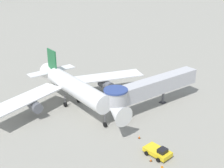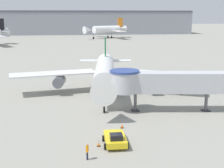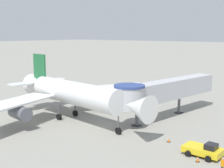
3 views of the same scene
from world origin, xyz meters
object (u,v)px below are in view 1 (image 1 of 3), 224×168
traffic_cone_apron_front (151,160)px  traffic_cone_near_nose (139,137)px  main_airplane (75,88)px  jet_bridge (147,88)px  pushback_tug_yellow (158,152)px  traffic_cone_starboard_wing (127,88)px

traffic_cone_apron_front → traffic_cone_near_nose: traffic_cone_near_nose is taller
traffic_cone_apron_front → main_airplane: bearing=81.7°
main_airplane → jet_bridge: main_airplane is taller
main_airplane → traffic_cone_apron_front: (-2.98, -20.46, -3.62)m
main_airplane → pushback_tug_yellow: main_airplane is taller
traffic_cone_starboard_wing → traffic_cone_near_nose: (-12.61, -14.51, -0.03)m
traffic_cone_starboard_wing → traffic_cone_apron_front: bearing=-129.2°
main_airplane → pushback_tug_yellow: 20.62m
pushback_tug_yellow → traffic_cone_near_nose: pushback_tug_yellow is taller
main_airplane → traffic_cone_near_nose: main_airplane is taller
traffic_cone_apron_front → traffic_cone_near_nose: bearing=56.5°
main_airplane → jet_bridge: bearing=-40.6°
jet_bridge → pushback_tug_yellow: size_ratio=5.40×
jet_bridge → pushback_tug_yellow: bearing=-125.9°
jet_bridge → pushback_tug_yellow: jet_bridge is taller
traffic_cone_near_nose → pushback_tug_yellow: bearing=-107.6°
traffic_cone_starboard_wing → traffic_cone_near_nose: bearing=-131.0°
main_airplane → traffic_cone_near_nose: size_ratio=52.59×
pushback_tug_yellow → traffic_cone_apron_front: pushback_tug_yellow is taller
pushback_tug_yellow → traffic_cone_apron_front: bearing=-174.1°
traffic_cone_apron_front → traffic_cone_near_nose: (3.29, 4.98, 0.01)m
traffic_cone_apron_front → traffic_cone_starboard_wing: 25.16m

